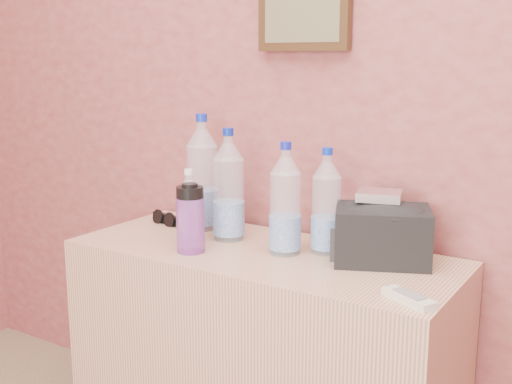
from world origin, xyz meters
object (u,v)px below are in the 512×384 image
(pet_large_b, at_px, (202,178))
(dresser, at_px, (262,364))
(ac_remote, at_px, (409,298))
(nalgene_bottle, at_px, (190,218))
(pet_large_c, at_px, (326,207))
(pet_large_d, at_px, (285,205))
(pet_small, at_px, (189,210))
(pet_large_a, at_px, (229,191))
(foil_packet, at_px, (379,196))
(sunglasses, at_px, (167,219))
(toiletry_bag, at_px, (382,232))

(pet_large_b, bearing_deg, dresser, -20.60)
(ac_remote, bearing_deg, dresser, -170.69)
(pet_large_b, distance_m, nalgene_bottle, 0.27)
(pet_large_c, bearing_deg, nalgene_bottle, -148.32)
(pet_large_d, distance_m, pet_small, 0.31)
(pet_large_a, relative_size, ac_remote, 2.49)
(ac_remote, bearing_deg, pet_large_a, -170.88)
(nalgene_bottle, height_order, foil_packet, nalgene_bottle)
(pet_large_b, relative_size, ac_remote, 2.72)
(pet_large_a, height_order, pet_large_d, pet_large_a)
(pet_large_b, relative_size, sunglasses, 2.86)
(pet_large_d, height_order, foil_packet, pet_large_d)
(dresser, relative_size, pet_large_c, 3.74)
(dresser, bearing_deg, foil_packet, 16.41)
(ac_remote, bearing_deg, pet_small, -162.10)
(toiletry_bag, bearing_deg, pet_large_d, 171.92)
(dresser, distance_m, ac_remote, 0.63)
(pet_large_b, bearing_deg, pet_large_c, -3.19)
(pet_large_d, xyz_separation_m, ac_remote, (0.43, -0.17, -0.13))
(pet_large_a, distance_m, pet_small, 0.13)
(pet_large_a, xyz_separation_m, ac_remote, (0.65, -0.21, -0.14))
(toiletry_bag, bearing_deg, dresser, 171.48)
(pet_large_c, bearing_deg, pet_small, -162.11)
(pet_large_a, height_order, sunglasses, pet_large_a)
(pet_large_c, relative_size, pet_large_d, 0.95)
(nalgene_bottle, distance_m, foil_packet, 0.53)
(pet_small, height_order, foil_packet, pet_small)
(pet_large_a, distance_m, foil_packet, 0.47)
(pet_large_a, distance_m, toiletry_bag, 0.49)
(pet_large_c, height_order, nalgene_bottle, pet_large_c)
(pet_large_d, xyz_separation_m, sunglasses, (-0.50, 0.07, -0.12))
(pet_large_d, height_order, pet_small, pet_large_d)
(pet_large_c, bearing_deg, dresser, -151.58)
(sunglasses, bearing_deg, toiletry_bag, 11.74)
(pet_small, relative_size, toiletry_bag, 0.89)
(dresser, distance_m, pet_large_b, 0.61)
(nalgene_bottle, xyz_separation_m, sunglasses, (-0.26, 0.20, -0.08))
(pet_large_b, distance_m, pet_large_c, 0.46)
(pet_large_c, distance_m, pet_small, 0.41)
(dresser, distance_m, pet_small, 0.51)
(dresser, relative_size, sunglasses, 8.67)
(pet_large_d, relative_size, sunglasses, 2.45)
(pet_large_b, bearing_deg, sunglasses, -169.48)
(dresser, xyz_separation_m, nalgene_bottle, (-0.17, -0.12, 0.45))
(pet_large_d, relative_size, nalgene_bottle, 1.60)
(pet_large_c, xyz_separation_m, sunglasses, (-0.59, 0.00, -0.12))
(nalgene_bottle, xyz_separation_m, foil_packet, (0.48, 0.21, 0.08))
(pet_large_c, height_order, sunglasses, pet_large_c)
(pet_large_a, relative_size, pet_small, 1.53)
(pet_large_b, bearing_deg, pet_large_d, -14.78)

